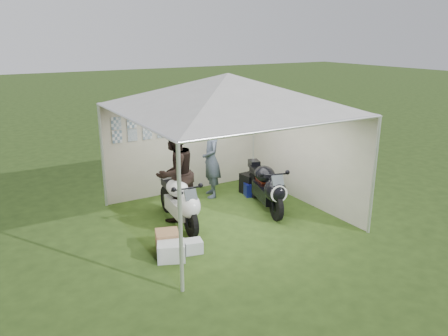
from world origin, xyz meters
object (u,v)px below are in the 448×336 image
(person_blue_jacket, at_px, (211,160))
(paddock_stand, at_px, (253,189))
(motorcycle_black, at_px, (267,186))
(crate_0, at_px, (171,251))
(motorcycle_white, at_px, (180,201))
(crate_2, at_px, (193,246))
(crate_1, at_px, (167,241))
(person_dark_jacket, at_px, (175,173))
(equipment_box, at_px, (252,183))
(canopy_tent, at_px, (227,95))

(person_blue_jacket, bearing_deg, paddock_stand, 78.02)
(motorcycle_black, distance_m, crate_0, 2.92)
(motorcycle_white, relative_size, paddock_stand, 4.67)
(motorcycle_white, relative_size, person_blue_jacket, 1.08)
(crate_0, xyz_separation_m, crate_2, (0.44, 0.04, -0.04))
(crate_1, relative_size, crate_2, 1.28)
(paddock_stand, relative_size, crate_2, 1.32)
(paddock_stand, xyz_separation_m, person_dark_jacket, (-2.16, -0.32, 0.84))
(paddock_stand, xyz_separation_m, crate_1, (-2.88, -1.51, 0.02))
(person_dark_jacket, bearing_deg, crate_2, 53.37)
(motorcycle_black, relative_size, equipment_box, 3.99)
(motorcycle_black, bearing_deg, person_blue_jacket, 130.41)
(motorcycle_white, xyz_separation_m, equipment_box, (2.31, 0.85, -0.29))
(motorcycle_black, distance_m, crate_1, 2.74)
(motorcycle_white, distance_m, crate_2, 1.27)
(motorcycle_black, distance_m, crate_2, 2.51)
(motorcycle_black, distance_m, person_dark_jacket, 2.04)
(crate_2, bearing_deg, equipment_box, 37.69)
(paddock_stand, height_order, person_dark_jacket, person_dark_jacket)
(motorcycle_white, relative_size, crate_2, 6.16)
(crate_0, bearing_deg, equipment_box, 34.04)
(canopy_tent, distance_m, motorcycle_white, 2.28)
(motorcycle_white, relative_size, person_dark_jacket, 0.97)
(paddock_stand, bearing_deg, crate_1, -152.29)
(crate_1, bearing_deg, motorcycle_black, 13.70)
(person_blue_jacket, height_order, crate_0, person_blue_jacket)
(canopy_tent, bearing_deg, crate_0, -148.66)
(person_blue_jacket, bearing_deg, crate_2, -18.33)
(motorcycle_white, bearing_deg, crate_1, -122.90)
(motorcycle_black, bearing_deg, paddock_stand, 90.00)
(motorcycle_black, distance_m, paddock_stand, 0.98)
(canopy_tent, relative_size, person_blue_jacket, 3.16)
(canopy_tent, distance_m, equipment_box, 2.85)
(canopy_tent, xyz_separation_m, crate_0, (-1.75, -1.07, -2.42))
(canopy_tent, xyz_separation_m, crate_1, (-1.67, -0.71, -2.39))
(motorcycle_white, height_order, crate_0, motorcycle_white)
(motorcycle_white, bearing_deg, paddock_stand, 21.27)
(crate_0, bearing_deg, canopy_tent, 31.34)
(crate_2, bearing_deg, motorcycle_white, 75.44)
(crate_0, distance_m, crate_1, 0.36)
(motorcycle_black, height_order, paddock_stand, motorcycle_black)
(crate_2, bearing_deg, canopy_tent, 37.94)
(motorcycle_black, xyz_separation_m, crate_2, (-2.28, -0.95, -0.43))
(motorcycle_white, distance_m, paddock_stand, 2.35)
(canopy_tent, bearing_deg, paddock_stand, 33.32)
(motorcycle_black, xyz_separation_m, person_dark_jacket, (-1.91, 0.55, 0.45))
(motorcycle_white, height_order, crate_2, motorcycle_white)
(paddock_stand, bearing_deg, motorcycle_black, -105.67)
(motorcycle_black, height_order, person_blue_jacket, person_blue_jacket)
(paddock_stand, xyz_separation_m, equipment_box, (0.08, 0.19, 0.09))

